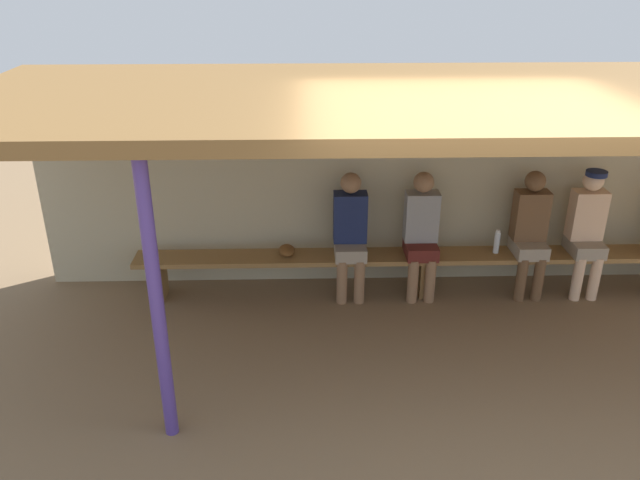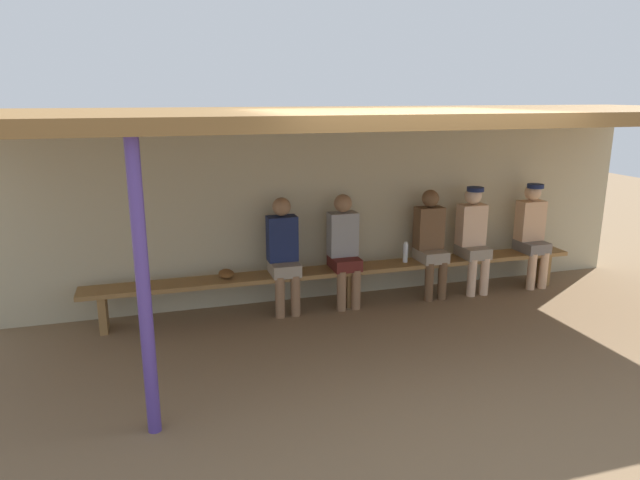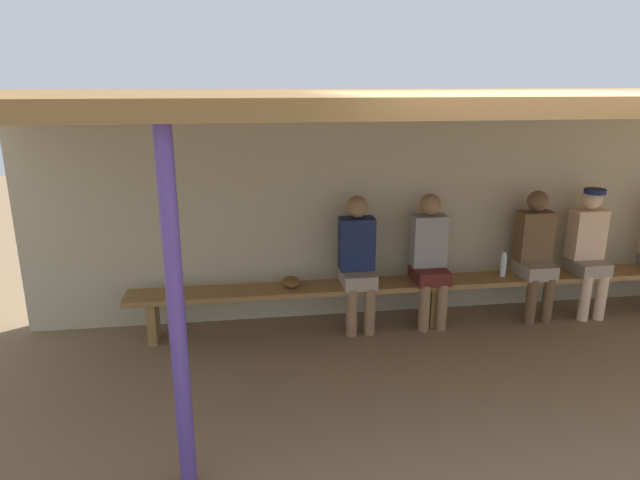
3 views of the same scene
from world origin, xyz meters
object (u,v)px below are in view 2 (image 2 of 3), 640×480
player_in_red (283,251)px  player_in_blue (473,234)px  water_bottle_orange (405,253)px  baseball_glove_worn (226,274)px  bench (347,273)px  player_leftmost (532,230)px  player_with_sunglasses (344,246)px  player_near_post (431,239)px  support_post (144,293)px

player_in_red → player_in_blue: bearing=0.0°
water_bottle_orange → baseball_glove_worn: water_bottle_orange is taller
bench → player_in_blue: size_ratio=4.46×
player_leftmost → baseball_glove_worn: player_leftmost is taller
bench → player_with_sunglasses: size_ratio=4.49×
player_leftmost → player_in_red: 3.32m
player_leftmost → player_near_post: (-1.46, -0.00, -0.02)m
player_with_sunglasses → bench: bearing=-4.7°
bench → player_in_blue: (1.68, 0.00, 0.36)m
support_post → baseball_glove_worn: bearing=68.5°
player_in_blue → water_bottle_orange: bearing=179.5°
player_in_blue → water_bottle_orange: player_in_blue is taller
bench → baseball_glove_worn: bearing=178.5°
bench → player_leftmost: player_leftmost is taller
player_in_blue → water_bottle_orange: 0.93m
player_in_blue → player_near_post: 0.59m
player_near_post → bench: bearing=-179.8°
player_with_sunglasses → water_bottle_orange: 0.81m
player_in_red → water_bottle_orange: (1.53, 0.01, -0.15)m
player_in_blue → player_leftmost: size_ratio=1.00×
bench → player_with_sunglasses: (-0.04, 0.00, 0.34)m
support_post → player_in_red: support_post is taller
baseball_glove_worn → player_with_sunglasses: bearing=-96.5°
bench → water_bottle_orange: (0.76, 0.01, 0.19)m
bench → player_near_post: 1.14m
support_post → player_near_post: (3.36, 2.10, -0.37)m
player_in_blue → player_near_post: bearing=-180.0°
player_leftmost → player_in_red: size_ratio=1.01×
player_in_blue → player_in_red: 2.45m
support_post → player_with_sunglasses: (2.23, 2.10, -0.37)m
support_post → player_in_red: bearing=54.6°
player_with_sunglasses → player_leftmost: 2.59m
support_post → player_in_blue: bearing=28.1°
player_near_post → player_in_red: same height
bench → player_in_blue: player_in_blue is taller
player_in_blue → player_in_red: (-2.45, -0.00, -0.02)m
player_with_sunglasses → player_near_post: (1.13, 0.00, 0.00)m
bench → player_with_sunglasses: bearing=175.3°
player_near_post → player_with_sunglasses: bearing=180.0°
player_with_sunglasses → player_in_red: size_ratio=1.00×
player_with_sunglasses → player_in_red: same height
player_with_sunglasses → player_leftmost: (2.59, 0.00, 0.02)m
player_with_sunglasses → player_near_post: 1.13m
bench → player_in_blue: 1.72m
player_near_post → water_bottle_orange: size_ratio=5.22×
support_post → bench: (2.27, 2.10, -0.71)m
support_post → player_with_sunglasses: 3.09m
player_near_post → baseball_glove_worn: player_near_post is taller
water_bottle_orange → player_leftmost: bearing=-0.3°
support_post → baseball_glove_worn: size_ratio=9.17×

